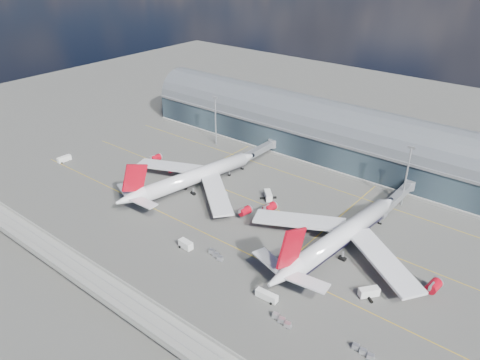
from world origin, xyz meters
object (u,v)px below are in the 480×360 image
Objects in this scene: airliner_right at (339,238)px; cargo_train_2 at (363,352)px; service_truck_0 at (64,159)px; service_truck_5 at (268,195)px; cargo_train_1 at (282,320)px; floodlight_mast_right at (407,175)px; service_truck_1 at (186,245)px; service_truck_4 at (330,227)px; service_truck_3 at (369,292)px; airliner_left at (191,178)px; service_truck_2 at (267,296)px; floodlight_mast_left at (215,119)px; cargo_train_0 at (216,255)px.

airliner_right is 10.65× the size of cargo_train_2.
service_truck_5 is (97.74, 32.38, 0.20)m from service_truck_0.
cargo_train_1 reaches higher than cargo_train_2.
cargo_train_1 is (-0.82, -84.33, -12.83)m from floodlight_mast_right.
service_truck_1 reaches higher than service_truck_4.
service_truck_0 is 155.98m from service_truck_3.
service_truck_1 is at bearing -137.53° from service_truck_5.
cargo_train_2 is (21.97, -80.26, -12.86)m from floodlight_mast_right.
cargo_train_1 is (43.93, -54.37, -0.82)m from service_truck_5.
airliner_right reaches higher than airliner_left.
floodlight_mast_right is at bearing -9.81° from service_truck_2.
service_truck_4 is at bearing 14.35° from service_truck_0.
floodlight_mast_right is 90.08m from service_truck_1.
floodlight_mast_right reaches higher than service_truck_3.
service_truck_4 is 51.39m from cargo_train_1.
floodlight_mast_left is 93.64m from service_truck_1.
cargo_train_1 is at bearing -120.60° from cargo_train_0.
service_truck_0 is (-138.07, -17.36, -4.51)m from airliner_right.
service_truck_1 is (27.66, -31.55, -4.59)m from airliner_left.
service_truck_0 is at bearing 153.25° from service_truck_5.
cargo_train_2 is (96.35, -35.74, -5.36)m from airliner_left.
cargo_train_1 is at bearing -79.21° from airliner_right.
floodlight_mast_left reaches higher than airliner_left.
service_truck_5 reaches higher than service_truck_3.
service_truck_1 is (95.76, -13.72, 0.13)m from service_truck_0.
cargo_train_0 is 1.05× the size of cargo_train_2.
floodlight_mast_left is at bearing 180.00° from floodlight_mast_right.
service_truck_0 is at bearing 70.97° from cargo_train_1.
floodlight_mast_left is 98.44m from cargo_train_0.
cargo_train_0 is (9.36, -43.21, -0.81)m from service_truck_5.
service_truck_0 reaches higher than cargo_train_0.
service_truck_2 is at bearing 50.34° from cargo_train_1.
service_truck_0 reaches higher than service_truck_2.
service_truck_4 is (-3.55, 44.89, 0.11)m from service_truck_2.
cargo_train_1 is at bearing -122.33° from service_truck_2.
airliner_left is at bearing 16.84° from service_truck_0.
service_truck_4 is at bearing 175.68° from service_truck_3.
service_truck_1 is at bearing -5.98° from service_truck_0.
floodlight_mast_left is 130.81m from cargo_train_1.
service_truck_3 is (60.18, 17.16, -0.03)m from service_truck_1.
floodlight_mast_left reaches higher than service_truck_3.
service_truck_2 is 1.15× the size of service_truck_3.
cargo_train_1 is (-14.28, -25.43, -0.71)m from service_truck_3.
airliner_right is 44.36m from cargo_train_2.
floodlight_mast_right reaches higher than airliner_right.
service_truck_0 is 143.36m from cargo_train_1.
airliner_right is at bearing -179.73° from service_truck_3.
airliner_left is at bearing 40.99° from cargo_train_0.
floodlight_mast_left is 3.66× the size of cargo_train_1.
floodlight_mast_right is 85.31m from cargo_train_1.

